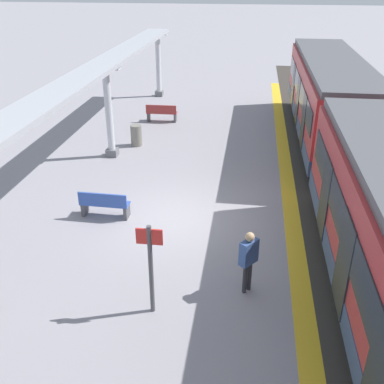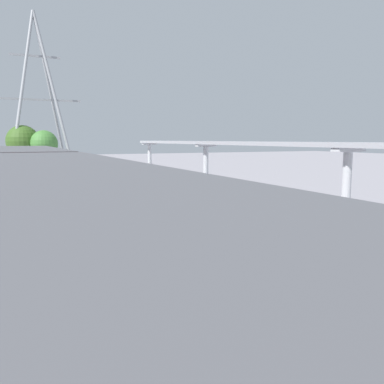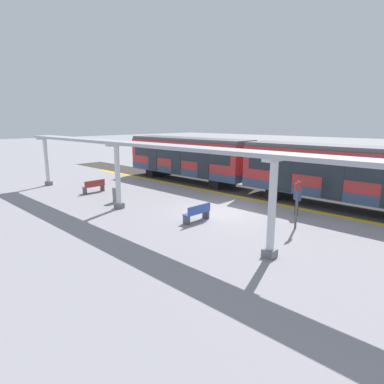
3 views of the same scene
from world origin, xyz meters
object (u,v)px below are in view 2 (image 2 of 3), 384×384
(train_far_carriage, at_px, (29,187))
(bench_far_end, at_px, (231,221))
(train_near_carriage, at_px, (68,284))
(platform_info_sign, at_px, (147,192))
(passenger_waiting_near_edge, at_px, (109,205))
(trash_bin, at_px, (361,261))
(canopy_pillar_second, at_px, (345,204))
(canopy_pillar_fourth, at_px, (150,167))
(canopy_pillar_third, at_px, (206,177))
(bench_mid_platform, at_px, (154,193))

(train_far_carriage, height_order, bench_far_end, train_far_carriage)
(train_near_carriage, xyz_separation_m, bench_far_end, (7.52, 8.13, -1.38))
(train_near_carriage, relative_size, platform_info_sign, 5.23)
(train_far_carriage, height_order, passenger_waiting_near_edge, train_far_carriage)
(train_far_carriage, relative_size, trash_bin, 12.79)
(canopy_pillar_second, relative_size, canopy_pillar_fourth, 1.00)
(bench_far_end, height_order, passenger_waiting_near_edge, passenger_waiting_near_edge)
(train_far_carriage, height_order, platform_info_sign, train_far_carriage)
(train_near_carriage, height_order, bench_far_end, train_near_carriage)
(train_far_carriage, distance_m, canopy_pillar_second, 12.42)
(train_far_carriage, distance_m, canopy_pillar_third, 8.80)
(trash_bin, xyz_separation_m, platform_info_sign, (-2.89, 10.04, 0.88))
(train_far_carriage, xyz_separation_m, canopy_pillar_fourth, (8.77, 9.96, -0.01))
(trash_bin, bearing_deg, canopy_pillar_fourth, 88.02)
(canopy_pillar_third, xyz_separation_m, passenger_waiting_near_edge, (-5.63, -1.78, -0.81))
(train_near_carriage, relative_size, bench_far_end, 7.61)
(canopy_pillar_third, bearing_deg, train_near_carriage, -124.33)
(canopy_pillar_second, xyz_separation_m, canopy_pillar_third, (0.00, 9.55, 0.00))
(train_near_carriage, xyz_separation_m, train_far_carriage, (0.00, 12.08, 0.00))
(canopy_pillar_fourth, relative_size, bench_far_end, 2.37)
(train_near_carriage, bearing_deg, canopy_pillar_fourth, 68.31)
(train_near_carriage, xyz_separation_m, canopy_pillar_second, (8.77, 3.29, -0.01))
(train_near_carriage, height_order, passenger_waiting_near_edge, train_near_carriage)
(trash_bin, relative_size, platform_info_sign, 0.41)
(train_near_carriage, bearing_deg, bench_mid_platform, 66.89)
(trash_bin, bearing_deg, platform_info_sign, 106.05)
(canopy_pillar_fourth, height_order, platform_info_sign, canopy_pillar_fourth)
(passenger_waiting_near_edge, bearing_deg, bench_mid_platform, 56.11)
(canopy_pillar_second, xyz_separation_m, trash_bin, (-0.69, -1.29, -1.37))
(bench_far_end, relative_size, trash_bin, 1.68)
(train_near_carriage, height_order, platform_info_sign, train_near_carriage)
(canopy_pillar_fourth, xyz_separation_m, passenger_waiting_near_edge, (-5.63, -10.98, -0.81))
(canopy_pillar_fourth, bearing_deg, bench_far_end, -95.11)
(train_far_carriage, bearing_deg, platform_info_sign, -0.53)
(canopy_pillar_third, relative_size, bench_far_end, 2.37)
(passenger_waiting_near_edge, bearing_deg, train_far_carriage, 161.92)
(canopy_pillar_second, xyz_separation_m, bench_far_end, (-1.24, 4.85, -1.37))
(bench_mid_platform, bearing_deg, bench_far_end, -89.68)
(bench_mid_platform, bearing_deg, passenger_waiting_near_edge, -123.89)
(canopy_pillar_third, relative_size, bench_mid_platform, 2.39)
(bench_far_end, xyz_separation_m, trash_bin, (0.55, -6.14, 0.01))
(train_near_carriage, distance_m, passenger_waiting_near_edge, 11.52)
(platform_info_sign, height_order, passenger_waiting_near_edge, platform_info_sign)
(canopy_pillar_second, relative_size, canopy_pillar_third, 1.00)
(train_near_carriage, relative_size, train_far_carriage, 1.00)
(canopy_pillar_third, bearing_deg, bench_mid_platform, 105.51)
(canopy_pillar_second, distance_m, bench_mid_platform, 14.35)
(bench_mid_platform, height_order, bench_far_end, same)
(trash_bin, bearing_deg, train_near_carriage, -166.15)
(train_far_carriage, relative_size, canopy_pillar_fourth, 3.21)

